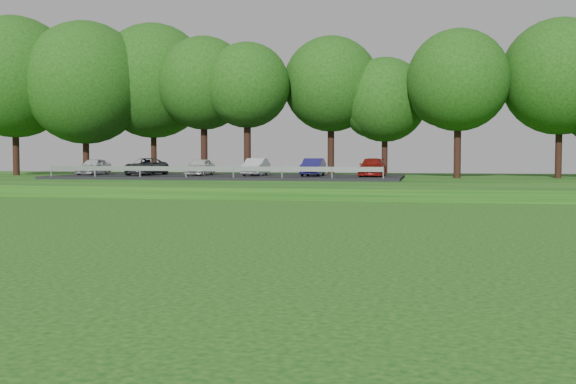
# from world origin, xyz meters

# --- Properties ---
(parking_lot) EXTENTS (24.00, 9.00, 1.38)m
(parking_lot) POSITION_xyz_m (-24.07, 32.82, 1.06)
(parking_lot) COLOR black
(parking_lot) RESTS_ON berm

